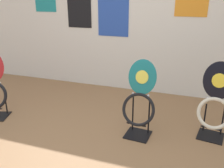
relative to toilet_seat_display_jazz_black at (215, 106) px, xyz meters
The scene contains 4 objects.
ground_plane 1.64m from the toilet_seat_display_jazz_black, 146.63° to the right, with size 14.00×14.00×0.00m, color #8E6642.
wall_back 2.00m from the toilet_seat_display_jazz_black, 138.26° to the left, with size 8.00×0.07×2.60m.
toilet_seat_display_jazz_black is the anchor object (origin of this frame).
toilet_seat_display_teal_sax 0.84m from the toilet_seat_display_jazz_black, 163.68° to the right, with size 0.39×0.30×0.89m.
Camera 1 is at (1.08, -1.88, 1.56)m, focal length 40.00 mm.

